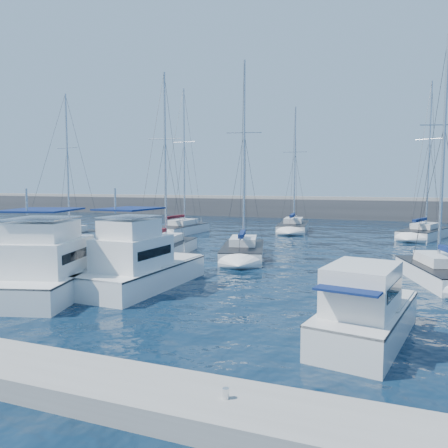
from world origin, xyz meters
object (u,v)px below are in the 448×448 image
(sailboat_mid_c, at_px, (243,251))
(sailboat_back_b, at_px, (293,227))
(sailboat_mid_b, at_px, (162,249))
(sailboat_mid_e, at_px, (443,273))
(sailboat_back_c, at_px, (423,233))
(motor_yacht_port_inner, at_px, (52,270))
(motor_yacht_stbd_outer, at_px, (365,315))
(sailboat_back_a, at_px, (181,229))
(motor_yacht_stbd_inner, at_px, (140,267))
(sailboat_mid_a, at_px, (64,237))

(sailboat_mid_c, height_order, sailboat_back_b, sailboat_mid_c)
(sailboat_mid_b, relative_size, sailboat_back_b, 0.97)
(sailboat_mid_e, bearing_deg, sailboat_back_c, 72.25)
(sailboat_mid_c, relative_size, sailboat_back_c, 0.92)
(motor_yacht_port_inner, bearing_deg, motor_yacht_stbd_outer, -22.16)
(sailboat_back_a, bearing_deg, motor_yacht_stbd_inner, -64.67)
(sailboat_mid_a, bearing_deg, motor_yacht_stbd_outer, -22.22)
(motor_yacht_stbd_inner, bearing_deg, sailboat_back_a, 114.31)
(motor_yacht_port_inner, height_order, sailboat_mid_a, sailboat_mid_a)
(sailboat_mid_c, bearing_deg, sailboat_back_b, 76.12)
(sailboat_back_b, bearing_deg, sailboat_back_c, -14.56)
(motor_yacht_stbd_inner, xyz_separation_m, sailboat_mid_b, (-4.05, 9.69, -0.62))
(sailboat_back_c, bearing_deg, sailboat_back_b, -167.45)
(motor_yacht_stbd_inner, height_order, sailboat_mid_a, sailboat_mid_a)
(motor_yacht_stbd_inner, distance_m, sailboat_back_b, 30.50)
(motor_yacht_port_inner, distance_m, sailboat_back_c, 36.41)
(sailboat_mid_a, height_order, sailboat_back_a, sailboat_back_a)
(motor_yacht_stbd_outer, distance_m, sailboat_back_a, 34.68)
(motor_yacht_port_inner, relative_size, sailboat_back_b, 0.67)
(motor_yacht_stbd_outer, bearing_deg, sailboat_back_c, 93.68)
(motor_yacht_stbd_outer, xyz_separation_m, sailboat_back_b, (-9.87, 34.41, -0.42))
(motor_yacht_stbd_outer, xyz_separation_m, sailboat_mid_c, (-9.44, 14.79, -0.41))
(motor_yacht_port_inner, height_order, sailboat_mid_c, sailboat_mid_c)
(sailboat_mid_e, height_order, sailboat_back_c, sailboat_back_c)
(sailboat_mid_e, relative_size, sailboat_back_b, 0.95)
(motor_yacht_stbd_outer, relative_size, sailboat_mid_b, 0.47)
(motor_yacht_port_inner, distance_m, motor_yacht_stbd_inner, 4.36)
(motor_yacht_stbd_inner, distance_m, motor_yacht_stbd_outer, 12.21)
(motor_yacht_stbd_inner, xyz_separation_m, sailboat_mid_a, (-16.19, 12.76, -0.61))
(motor_yacht_port_inner, height_order, sailboat_mid_b, sailboat_mid_b)
(sailboat_mid_c, bearing_deg, motor_yacht_port_inner, -128.77)
(motor_yacht_stbd_inner, height_order, sailboat_back_b, sailboat_back_b)
(motor_yacht_port_inner, bearing_deg, sailboat_mid_c, 50.19)
(sailboat_back_b, bearing_deg, sailboat_mid_a, -142.43)
(sailboat_back_b, bearing_deg, motor_yacht_port_inner, -106.38)
(motor_yacht_port_inner, relative_size, motor_yacht_stbd_outer, 1.48)
(motor_yacht_port_inner, height_order, motor_yacht_stbd_inner, same)
(sailboat_back_a, bearing_deg, sailboat_back_b, 35.05)
(motor_yacht_port_inner, bearing_deg, motor_yacht_stbd_inner, 16.70)
(sailboat_back_b, bearing_deg, motor_yacht_stbd_outer, -81.12)
(sailboat_mid_b, relative_size, sailboat_back_c, 0.89)
(motor_yacht_stbd_inner, distance_m, sailboat_mid_a, 20.62)
(motor_yacht_stbd_outer, bearing_deg, sailboat_back_a, 137.61)
(sailboat_mid_c, height_order, sailboat_mid_e, sailboat_mid_c)
(motor_yacht_port_inner, distance_m, sailboat_mid_e, 21.09)
(sailboat_back_a, bearing_deg, sailboat_mid_c, -44.43)
(motor_yacht_stbd_outer, bearing_deg, sailboat_back_b, 116.39)
(sailboat_mid_b, xyz_separation_m, sailboat_back_a, (-5.38, 13.96, 0.03))
(sailboat_back_b, bearing_deg, sailboat_back_a, -155.68)
(motor_yacht_stbd_outer, bearing_deg, sailboat_mid_b, 149.19)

